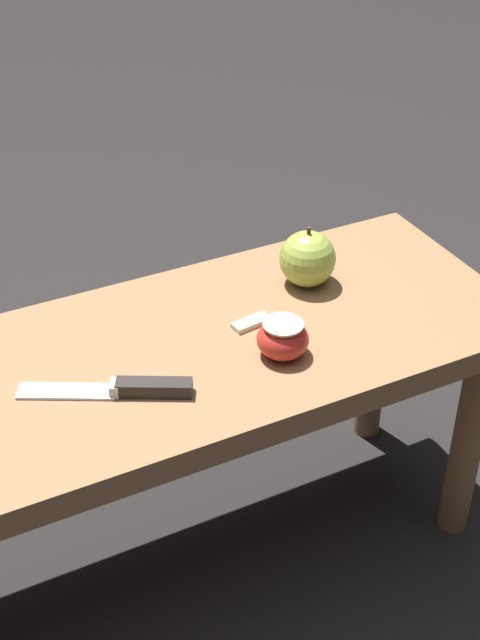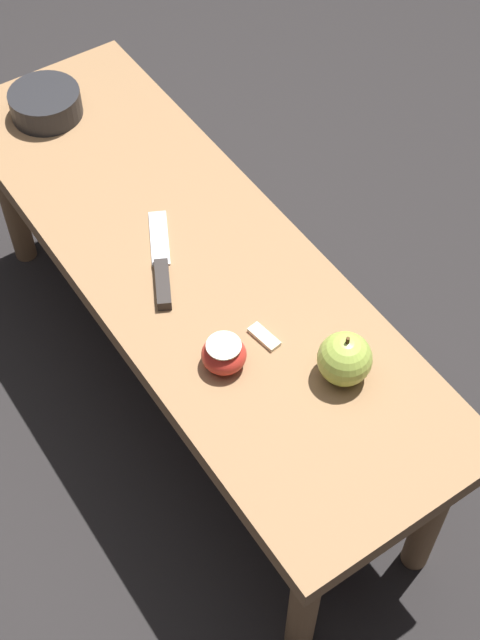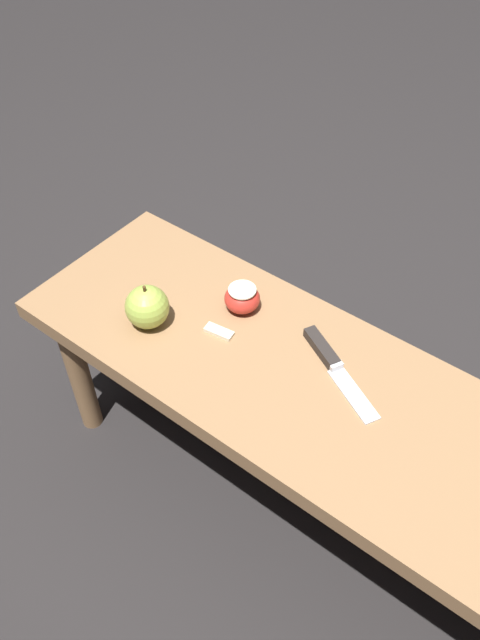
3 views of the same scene
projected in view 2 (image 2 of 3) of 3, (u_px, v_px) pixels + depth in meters
The scene contains 7 objects.
ground_plane at pixel (197, 388), 1.92m from camera, with size 8.00×8.00×0.00m, color black.
wooden_bench at pixel (189, 274), 1.62m from camera, with size 1.23×0.39×0.44m.
knife at pixel (162, 271), 1.53m from camera, with size 0.22×0.13×0.02m.
apple_whole at pixel (345, 359), 1.38m from camera, with size 0.09×0.09×0.10m.
apple_cut at pixel (224, 354), 1.40m from camera, with size 0.07×0.07×0.05m.
apple_slice_near_knife at pixel (264, 337), 1.45m from camera, with size 0.06×0.03×0.01m.
bowl at pixel (46, 103), 1.77m from camera, with size 0.14×0.14×0.05m.
Camera 2 is at (-0.92, 0.51, 1.62)m, focal length 50.00 mm.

